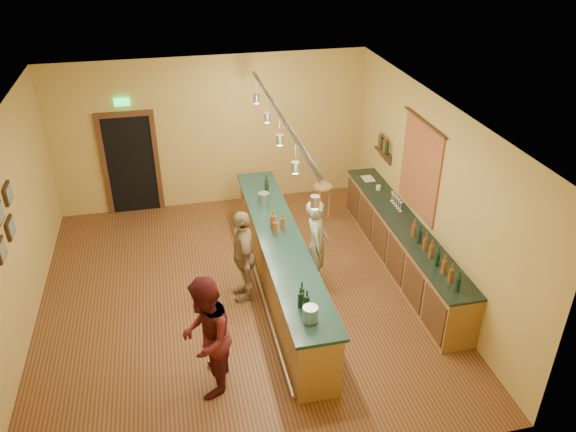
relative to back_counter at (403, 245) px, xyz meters
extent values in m
plane|color=#542B18|center=(-2.97, -0.18, -0.49)|extent=(7.00, 7.00, 0.00)
cube|color=silver|center=(-2.97, -0.18, 2.71)|extent=(6.50, 7.00, 0.02)
cube|color=#BD9B46|center=(-2.97, 3.32, 1.11)|extent=(6.50, 0.02, 3.20)
cube|color=#BD9B46|center=(-2.97, -3.68, 1.11)|extent=(6.50, 0.02, 3.20)
cube|color=#BD9B46|center=(-6.22, -0.18, 1.11)|extent=(0.02, 7.00, 3.20)
cube|color=#BD9B46|center=(0.28, -0.18, 1.11)|extent=(0.02, 7.00, 3.20)
cube|color=black|center=(-4.67, 3.30, 0.56)|extent=(0.95, 0.06, 2.10)
cube|color=#492316|center=(-5.19, 3.28, 0.56)|extent=(0.10, 0.08, 2.10)
cube|color=#492316|center=(-4.14, 3.28, 0.56)|extent=(0.10, 0.08, 2.10)
cube|color=#492316|center=(-4.67, 3.28, 1.66)|extent=(1.15, 0.08, 0.10)
cube|color=#19E54C|center=(-4.67, 3.27, 1.91)|extent=(0.30, 0.04, 0.15)
cube|color=maroon|center=(0.26, 0.22, 1.36)|extent=(0.03, 1.40, 1.60)
cube|color=#492316|center=(0.19, 1.72, 1.06)|extent=(0.16, 0.55, 0.03)
cube|color=#492316|center=(0.26, 1.72, 0.96)|extent=(0.03, 0.55, 0.18)
cube|color=olive|center=(0.00, 0.02, -0.04)|extent=(0.55, 4.50, 0.90)
cube|color=black|center=(0.00, 0.02, 0.43)|extent=(0.60, 4.55, 0.04)
cylinder|color=silver|center=(0.00, 1.32, 0.50)|extent=(0.09, 0.09, 0.09)
cube|color=silver|center=(-0.03, 1.82, 0.46)|extent=(0.22, 0.30, 0.01)
cube|color=olive|center=(-2.25, -0.18, 0.01)|extent=(0.60, 5.00, 1.00)
cube|color=#153129|center=(-2.25, -0.18, 0.54)|extent=(0.70, 5.10, 0.05)
cylinder|color=silver|center=(-2.61, -0.18, -0.34)|extent=(0.05, 5.00, 0.05)
cylinder|color=silver|center=(-2.30, -2.28, 0.67)|extent=(0.20, 0.20, 0.22)
cylinder|color=silver|center=(-2.30, 1.02, 0.67)|extent=(0.20, 0.20, 0.22)
cube|color=silver|center=(-2.25, -0.18, 2.65)|extent=(0.06, 4.60, 0.05)
cylinder|color=silver|center=(-2.25, -2.18, 2.46)|extent=(0.01, 0.01, 0.35)
cylinder|color=#A5A5AD|center=(-2.25, -2.18, 2.26)|extent=(0.11, 0.11, 0.14)
cylinder|color=#FFEABF|center=(-2.25, -2.18, 2.18)|extent=(0.08, 0.08, 0.02)
cylinder|color=silver|center=(-2.25, -1.18, 2.46)|extent=(0.01, 0.01, 0.35)
cylinder|color=#A5A5AD|center=(-2.25, -1.18, 2.26)|extent=(0.11, 0.11, 0.14)
cylinder|color=#FFEABF|center=(-2.25, -1.18, 2.18)|extent=(0.08, 0.08, 0.02)
cylinder|color=silver|center=(-2.25, -0.18, 2.46)|extent=(0.01, 0.01, 0.35)
cylinder|color=#A5A5AD|center=(-2.25, -0.18, 2.26)|extent=(0.11, 0.11, 0.14)
cylinder|color=#FFEABF|center=(-2.25, -0.18, 2.18)|extent=(0.08, 0.08, 0.02)
cylinder|color=silver|center=(-2.25, 0.82, 2.46)|extent=(0.01, 0.01, 0.35)
cylinder|color=#A5A5AD|center=(-2.25, 0.82, 2.26)|extent=(0.11, 0.11, 0.14)
cylinder|color=#FFEABF|center=(-2.25, 0.82, 2.18)|extent=(0.08, 0.08, 0.02)
cylinder|color=silver|center=(-2.25, 1.82, 2.46)|extent=(0.01, 0.01, 0.35)
cylinder|color=#A5A5AD|center=(-2.25, 1.82, 2.26)|extent=(0.11, 0.11, 0.14)
cylinder|color=#FFEABF|center=(-2.25, 1.82, 2.18)|extent=(0.08, 0.08, 0.02)
imported|color=gray|center=(-1.63, -0.14, 0.33)|extent=(0.54, 0.68, 1.63)
imported|color=#59191E|center=(-3.65, -2.12, 0.40)|extent=(0.85, 0.99, 1.77)
imported|color=#997A51|center=(-2.87, -0.19, 0.32)|extent=(0.42, 0.96, 1.62)
cylinder|color=#9E7747|center=(-0.91, 2.02, 0.28)|extent=(0.38, 0.38, 0.05)
cylinder|color=#9E7747|center=(-0.76, 2.02, -0.12)|extent=(0.04, 0.04, 0.74)
cylinder|color=#9E7747|center=(-0.98, 2.15, -0.12)|extent=(0.04, 0.04, 0.74)
cylinder|color=#9E7747|center=(-0.98, 1.89, -0.12)|extent=(0.04, 0.04, 0.74)
camera|label=1|loc=(-3.83, -7.76, 5.33)|focal=35.00mm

